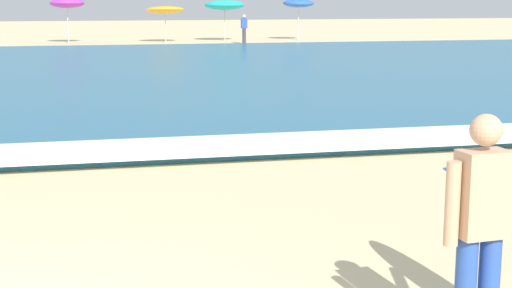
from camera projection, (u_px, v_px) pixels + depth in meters
name	position (u px, v px, depth m)	size (l,w,h in m)	color
sea	(54.00, 74.00, 24.50)	(120.00, 28.00, 0.14)	#1E6084
surf_foam	(28.00, 153.00, 11.67)	(120.00, 1.78, 0.01)	white
beach_umbrella_2	(67.00, 3.00, 41.92)	(1.88, 1.90, 2.47)	beige
beach_umbrella_3	(165.00, 10.00, 42.70)	(2.15, 2.17, 2.07)	beige
beach_umbrella_4	(225.00, 5.00, 44.01)	(2.30, 2.31, 2.35)	beige
beach_umbrella_5	(299.00, 3.00, 45.07)	(1.84, 1.85, 2.41)	beige
beachgoer_near_row_left	(244.00, 28.00, 41.31)	(0.32, 0.20, 1.58)	#383842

